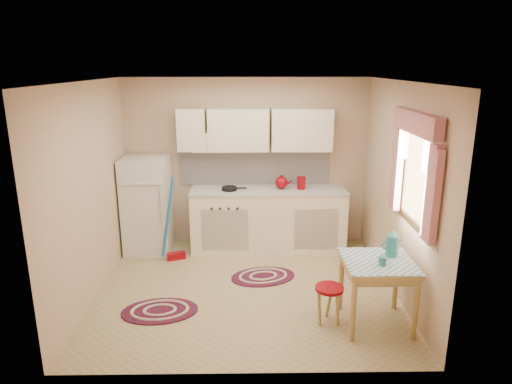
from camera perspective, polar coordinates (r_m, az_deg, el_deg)
The scene contains 14 objects.
room_shell at distance 5.45m, azimuth 0.33°, elevation 4.24°, with size 3.64×3.60×2.52m.
fridge at distance 6.82m, azimuth -13.44°, elevation -1.61°, with size 0.65×0.60×1.40m, color white.
broom at distance 6.44m, azimuth -10.16°, elevation -3.39°, with size 0.28×0.12×1.20m, color #1B66AE, non-canonical shape.
base_cabinets at distance 6.79m, azimuth 1.53°, elevation -3.55°, with size 2.25×0.60×0.88m, color white.
countertop at distance 6.65m, azimuth 1.56°, elevation 0.19°, with size 2.27×0.62×0.04m, color beige.
frying_pan at distance 6.59m, azimuth -3.36°, elevation 0.43°, with size 0.22×0.22×0.05m, color black.
red_kettle at distance 6.63m, azimuth 3.19°, elevation 1.20°, with size 0.20×0.18×0.20m, color maroon, non-canonical shape.
red_canister at distance 6.67m, azimuth 5.68°, elevation 1.04°, with size 0.12×0.12×0.16m, color maroon.
table at distance 5.07m, azimuth 14.79°, elevation -12.10°, with size 0.72×0.72×0.72m, color tan.
stool at distance 5.06m, azimuth 9.08°, elevation -13.74°, with size 0.30×0.30×0.42m, color maroon.
coffee_pot at distance 5.01m, azimuth 16.67°, elevation -6.11°, with size 0.16×0.13×0.31m, color teal, non-canonical shape.
mug at distance 4.81m, azimuth 15.51°, elevation -8.31°, with size 0.08×0.08×0.10m, color teal.
rug_center at distance 6.05m, azimuth 0.89°, elevation -10.52°, with size 0.84×0.56×0.02m, color maroon, non-canonical shape.
rug_left at distance 5.40m, azimuth -11.93°, elevation -14.34°, with size 0.86×0.57×0.02m, color maroon, non-canonical shape.
Camera 1 is at (0.04, -5.10, 2.69)m, focal length 32.00 mm.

